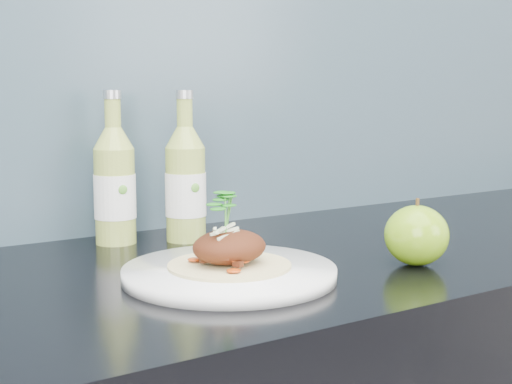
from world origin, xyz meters
TOP-DOWN VIEW (x-y plane):
  - subway_backsplash at (0.00, 1.99)m, footprint 4.00×0.02m
  - dinner_plate at (-0.03, 1.62)m, footprint 0.35×0.35m
  - pork_taco at (-0.03, 1.62)m, footprint 0.16×0.16m
  - green_apple at (0.23, 1.54)m, footprint 0.11×0.11m
  - cider_bottle_left at (-0.07, 1.91)m, footprint 0.08×0.08m
  - cider_bottle_right at (0.04, 1.87)m, footprint 0.08×0.08m

SIDE VIEW (x-z plane):
  - dinner_plate at x=-0.03m, z-range 0.90..0.92m
  - green_apple at x=0.23m, z-range 0.90..0.99m
  - pork_taco at x=-0.03m, z-range 0.89..0.99m
  - cider_bottle_left at x=-0.07m, z-range 0.87..1.11m
  - cider_bottle_right at x=0.04m, z-range 0.87..1.11m
  - subway_backsplash at x=0.00m, z-range 0.90..1.60m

